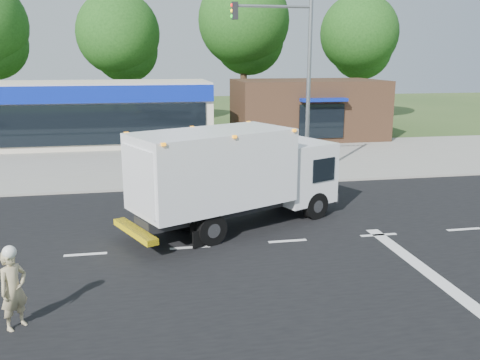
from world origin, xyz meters
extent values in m
plane|color=#385123|center=(0.00, 0.00, 0.00)|extent=(120.00, 120.00, 0.00)
cube|color=black|center=(0.00, 0.00, 0.00)|extent=(60.00, 14.00, 0.02)
cube|color=gray|center=(0.00, 8.20, 0.06)|extent=(60.00, 2.40, 0.12)
cube|color=gray|center=(0.00, 14.00, 0.01)|extent=(60.00, 9.00, 0.02)
cube|color=silver|center=(-6.00, 0.00, 0.02)|extent=(1.20, 0.15, 0.01)
cube|color=silver|center=(-3.00, 0.00, 0.02)|extent=(1.20, 0.15, 0.01)
cube|color=silver|center=(0.00, 0.00, 0.02)|extent=(1.20, 0.15, 0.01)
cube|color=silver|center=(3.00, 0.00, 0.02)|extent=(1.20, 0.15, 0.01)
cube|color=silver|center=(6.00, 0.00, 0.02)|extent=(1.20, 0.15, 0.01)
cube|color=silver|center=(3.00, -3.00, 0.02)|extent=(0.40, 7.00, 0.01)
cube|color=black|center=(-2.12, 1.35, 0.70)|extent=(4.98, 3.03, 0.35)
cube|color=white|center=(1.11, 2.86, 1.56)|extent=(2.73, 2.81, 2.11)
cube|color=black|center=(1.98, 3.26, 1.76)|extent=(0.94, 1.79, 0.90)
cube|color=white|center=(-2.12, 1.35, 2.11)|extent=(5.57, 4.30, 2.36)
cube|color=silver|center=(-4.42, 0.29, 2.06)|extent=(0.90, 1.85, 1.91)
cube|color=yellow|center=(-4.58, 0.21, 0.55)|extent=(1.34, 2.33, 0.18)
cube|color=orange|center=(-2.12, 1.35, 3.27)|extent=(5.41, 4.26, 0.08)
cylinder|color=black|center=(0.75, 3.74, 0.48)|extent=(1.00, 0.68, 0.96)
cylinder|color=black|center=(1.56, 2.01, 0.48)|extent=(1.00, 0.68, 0.96)
cylinder|color=black|center=(-3.18, 1.97, 0.48)|extent=(1.00, 0.68, 0.96)
cylinder|color=black|center=(-2.34, 0.15, 0.48)|extent=(1.00, 0.68, 0.96)
imported|color=tan|center=(-6.96, -3.91, 0.86)|extent=(0.72, 0.74, 1.71)
sphere|color=white|center=(-6.96, -3.91, 1.68)|extent=(0.28, 0.28, 0.28)
cube|color=beige|center=(-9.00, 20.00, 2.00)|extent=(18.00, 6.00, 4.00)
cube|color=#091F99|center=(-9.00, 16.95, 3.40)|extent=(18.00, 0.30, 1.00)
cube|color=black|center=(-9.00, 16.95, 1.60)|extent=(17.00, 0.12, 2.40)
cube|color=#382316|center=(7.00, 20.00, 2.00)|extent=(10.00, 6.00, 4.00)
cube|color=#091F99|center=(7.00, 16.90, 2.90)|extent=(3.00, 1.20, 0.20)
cube|color=black|center=(7.00, 16.95, 1.50)|extent=(3.00, 0.12, 2.20)
cylinder|color=gray|center=(3.00, 7.60, 4.00)|extent=(0.18, 0.18, 8.00)
cylinder|color=gray|center=(1.30, 7.60, 7.60)|extent=(3.40, 0.12, 0.12)
cube|color=black|center=(-0.30, 7.60, 7.40)|extent=(0.25, 0.25, 0.70)
cylinder|color=#332114|center=(-6.00, 28.00, 3.43)|extent=(0.56, 0.56, 6.86)
sphere|color=#1A4714|center=(-6.00, 28.00, 7.35)|extent=(6.47, 6.47, 6.47)
sphere|color=#1A4714|center=(-5.50, 28.50, 6.08)|extent=(5.10, 5.10, 5.10)
cylinder|color=#332114|center=(4.00, 28.00, 3.92)|extent=(0.56, 0.56, 7.84)
sphere|color=#1A4714|center=(4.00, 28.00, 8.40)|extent=(7.39, 7.39, 7.39)
sphere|color=#1A4714|center=(4.50, 28.50, 6.94)|extent=(5.82, 5.82, 5.82)
cylinder|color=#332114|center=(14.00, 28.00, 3.50)|extent=(0.56, 0.56, 7.00)
sphere|color=#1A4714|center=(14.00, 28.00, 7.50)|extent=(6.60, 6.60, 6.60)
sphere|color=#1A4714|center=(14.50, 28.50, 6.20)|extent=(5.20, 5.20, 5.20)
camera|label=1|loc=(-4.12, -14.22, 5.52)|focal=38.00mm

